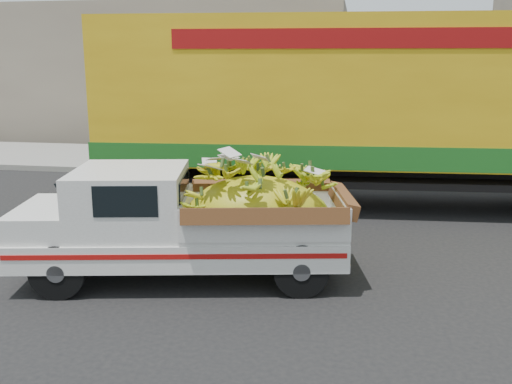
# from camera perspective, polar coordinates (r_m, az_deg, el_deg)

# --- Properties ---
(ground) EXTENTS (100.00, 100.00, 0.00)m
(ground) POSITION_cam_1_polar(r_m,az_deg,el_deg) (7.71, -2.22, -9.63)
(ground) COLOR black
(ground) RESTS_ON ground
(curb) EXTENTS (60.00, 0.25, 0.15)m
(curb) POSITION_cam_1_polar(r_m,az_deg,el_deg) (14.63, 3.76, 1.58)
(curb) COLOR gray
(curb) RESTS_ON ground
(sidewalk) EXTENTS (60.00, 4.00, 0.14)m
(sidewalk) POSITION_cam_1_polar(r_m,az_deg,el_deg) (16.69, 4.54, 2.97)
(sidewalk) COLOR gray
(sidewalk) RESTS_ON ground
(building_left) EXTENTS (18.00, 6.00, 5.00)m
(building_left) POSITION_cam_1_polar(r_m,az_deg,el_deg) (24.22, -13.53, 11.55)
(building_left) COLOR gray
(building_left) RESTS_ON ground
(pickup_truck) EXTENTS (4.63, 2.41, 1.55)m
(pickup_truck) POSITION_cam_1_polar(r_m,az_deg,el_deg) (7.86, -4.96, -2.80)
(pickup_truck) COLOR black
(pickup_truck) RESTS_ON ground
(semi_trailer) EXTENTS (12.04, 3.30, 3.80)m
(semi_trailer) POSITION_cam_1_polar(r_m,az_deg,el_deg) (11.87, 13.82, 8.56)
(semi_trailer) COLOR black
(semi_trailer) RESTS_ON ground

